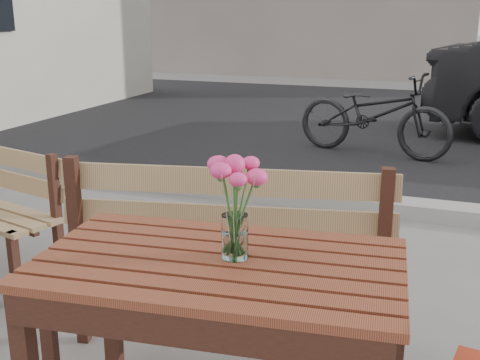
# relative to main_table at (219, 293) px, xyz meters

# --- Properties ---
(street) EXTENTS (30.00, 8.12, 0.12)m
(street) POSITION_rel_main_table_xyz_m (-0.05, 5.02, -0.61)
(street) COLOR black
(street) RESTS_ON ground
(main_table) EXTENTS (1.30, 0.85, 0.76)m
(main_table) POSITION_rel_main_table_xyz_m (0.00, 0.00, 0.00)
(main_table) COLOR #5C2218
(main_table) RESTS_ON ground
(main_bench) EXTENTS (1.60, 0.76, 0.95)m
(main_bench) POSITION_rel_main_table_xyz_m (-0.21, 0.54, -0.06)
(main_bench) COLOR #94774D
(main_bench) RESTS_ON ground
(main_vase) EXTENTS (0.20, 0.20, 0.36)m
(main_vase) POSITION_rel_main_table_xyz_m (0.05, 0.04, 0.35)
(main_vase) COLOR white
(main_vase) RESTS_ON main_table
(bicycle) EXTENTS (1.85, 1.00, 0.92)m
(bicycle) POSITION_rel_main_table_xyz_m (-0.16, 4.98, -0.17)
(bicycle) COLOR black
(bicycle) RESTS_ON ground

